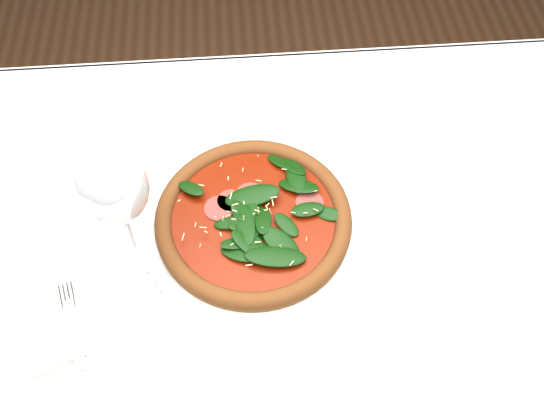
{
  "coord_description": "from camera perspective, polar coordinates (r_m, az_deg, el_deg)",
  "views": [
    {
      "loc": [
        -0.01,
        -0.41,
        1.49
      ],
      "look_at": [
        0.03,
        0.07,
        0.77
      ],
      "focal_mm": 40.0,
      "sensor_mm": 36.0,
      "label": 1
    }
  ],
  "objects": [
    {
      "name": "ground",
      "position": [
        1.55,
        -0.89,
        -18.4
      ],
      "size": [
        6.0,
        6.0,
        0.0
      ],
      "primitive_type": "plane",
      "color": "brown",
      "rests_on": "ground"
    },
    {
      "name": "pizza",
      "position": [
        0.85,
        -1.77,
        -1.25
      ],
      "size": [
        0.33,
        0.33,
        0.04
      ],
      "rotation": [
        0.0,
        0.0,
        -0.2
      ],
      "color": "#956224",
      "rests_on": "plate"
    },
    {
      "name": "dining_table",
      "position": [
        0.94,
        -1.41,
        -7.83
      ],
      "size": [
        1.21,
        0.81,
        0.75
      ],
      "color": "silver",
      "rests_on": "ground"
    },
    {
      "name": "plate",
      "position": [
        0.86,
        -1.74,
        -1.91
      ],
      "size": [
        0.32,
        0.32,
        0.01
      ],
      "color": "white",
      "rests_on": "dining_table"
    },
    {
      "name": "fork",
      "position": [
        0.83,
        -18.36,
        -10.16
      ],
      "size": [
        0.05,
        0.12,
        0.0
      ],
      "rotation": [
        0.0,
        0.0,
        0.27
      ],
      "color": "silver",
      "rests_on": "napkin"
    },
    {
      "name": "napkin",
      "position": [
        0.83,
        -17.98,
        -11.72
      ],
      "size": [
        0.14,
        0.1,
        0.01
      ],
      "primitive_type": "cube",
      "rotation": [
        0.0,
        0.0,
        0.36
      ],
      "color": "silver",
      "rests_on": "dining_table"
    },
    {
      "name": "wine_glass",
      "position": [
        0.74,
        -14.83,
        1.48
      ],
      "size": [
        0.09,
        0.09,
        0.22
      ],
      "color": "white",
      "rests_on": "dining_table"
    }
  ]
}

